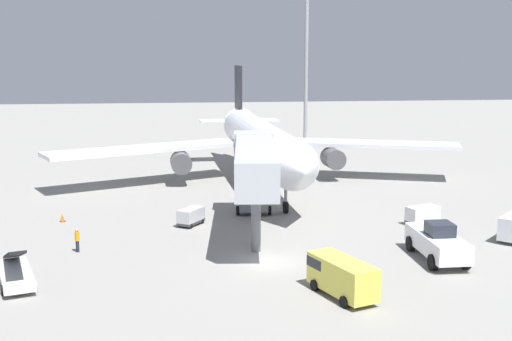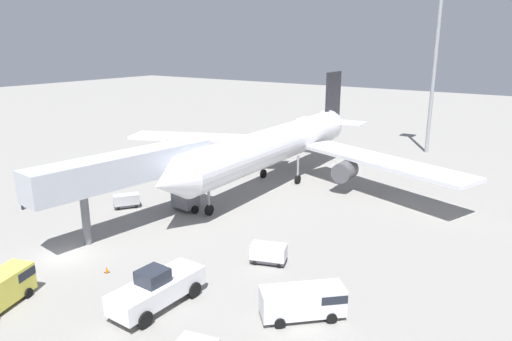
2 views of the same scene
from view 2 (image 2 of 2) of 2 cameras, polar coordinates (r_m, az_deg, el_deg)
ground_plane at (r=42.25m, az=-22.01°, el=-9.57°), size 300.00×300.00×0.00m
airplane_at_gate at (r=58.05m, az=2.78°, el=3.23°), size 46.72×41.97×12.64m
jet_bridge at (r=44.89m, az=-14.29°, el=0.05°), size 5.13×18.14×7.37m
pushback_tug at (r=32.70m, az=-11.84°, el=-13.77°), size 2.75×6.82×2.76m
service_van_mid_center at (r=31.12m, az=5.93°, el=-15.33°), size 5.10×5.04×2.04m
baggage_cart_near_center at (r=51.66m, az=-15.36°, el=-3.49°), size 2.46×2.83×1.44m
baggage_cart_mid_right at (r=37.83m, az=1.53°, el=-9.91°), size 3.07×2.22×1.57m
ground_crew_worker_foreground at (r=54.89m, az=-26.41°, el=-3.32°), size 0.47×0.47×1.76m
safety_cone_alpha at (r=38.38m, az=-17.55°, el=-11.31°), size 0.32×0.32×0.50m
safety_cone_bravo at (r=61.72m, az=-20.02°, el=-1.24°), size 0.46×0.46×0.70m
apron_light_mast at (r=77.62m, az=21.19°, el=16.34°), size 2.40×2.40×28.82m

